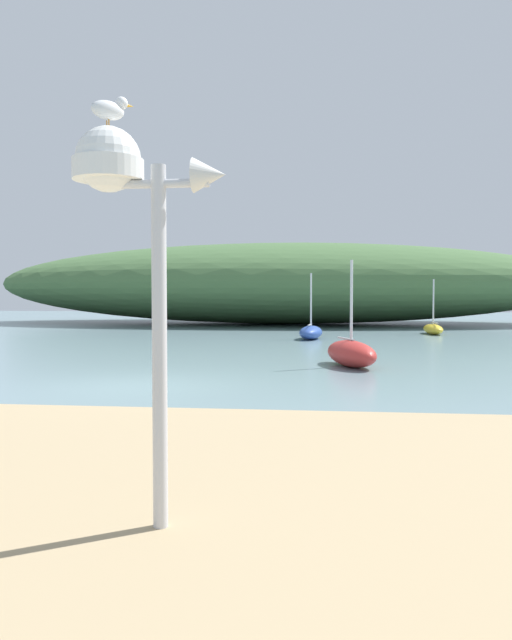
{
  "coord_description": "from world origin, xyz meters",
  "views": [
    {
      "loc": [
        4.29,
        -13.27,
        2.07
      ],
      "look_at": [
        2.02,
        6.88,
        1.22
      ],
      "focal_mm": 34.12,
      "sensor_mm": 36.0,
      "label": 1
    }
  ],
  "objects_px": {
    "mast_structure": "(125,194)",
    "sailboat_far_left": "(351,353)",
    "seagull_on_radar": "(110,109)",
    "sailboat_centre_water": "(433,329)",
    "sailboat_far_right": "(311,332)"
  },
  "relations": [
    {
      "from": "sailboat_far_left",
      "to": "sailboat_far_right",
      "type": "distance_m",
      "value": 10.72
    },
    {
      "from": "sailboat_far_left",
      "to": "sailboat_far_right",
      "type": "xyz_separation_m",
      "value": [
        -1.38,
        10.63,
        -0.06
      ]
    },
    {
      "from": "seagull_on_radar",
      "to": "sailboat_centre_water",
      "type": "xyz_separation_m",
      "value": [
        7.35,
        27.71,
        -3.26
      ]
    },
    {
      "from": "mast_structure",
      "to": "seagull_on_radar",
      "type": "xyz_separation_m",
      "value": [
        -0.12,
        0.01,
        0.67
      ]
    },
    {
      "from": "mast_structure",
      "to": "sailboat_far_left",
      "type": "xyz_separation_m",
      "value": [
        2.35,
        12.89,
        -2.49
      ]
    },
    {
      "from": "seagull_on_radar",
      "to": "mast_structure",
      "type": "bearing_deg",
      "value": -6.04
    },
    {
      "from": "seagull_on_radar",
      "to": "sailboat_centre_water",
      "type": "height_order",
      "value": "seagull_on_radar"
    },
    {
      "from": "mast_structure",
      "to": "sailboat_centre_water",
      "type": "distance_m",
      "value": 28.77
    },
    {
      "from": "mast_structure",
      "to": "sailboat_centre_water",
      "type": "bearing_deg",
      "value": 75.39
    },
    {
      "from": "seagull_on_radar",
      "to": "sailboat_centre_water",
      "type": "bearing_deg",
      "value": 75.15
    },
    {
      "from": "mast_structure",
      "to": "seagull_on_radar",
      "type": "height_order",
      "value": "seagull_on_radar"
    },
    {
      "from": "sailboat_centre_water",
      "to": "sailboat_far_right",
      "type": "relative_size",
      "value": 0.94
    },
    {
      "from": "sailboat_centre_water",
      "to": "mast_structure",
      "type": "bearing_deg",
      "value": -104.61
    },
    {
      "from": "sailboat_far_left",
      "to": "sailboat_centre_water",
      "type": "bearing_deg",
      "value": 71.8
    },
    {
      "from": "sailboat_centre_water",
      "to": "sailboat_far_right",
      "type": "xyz_separation_m",
      "value": [
        -6.26,
        -4.21,
        0.04
      ]
    }
  ]
}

